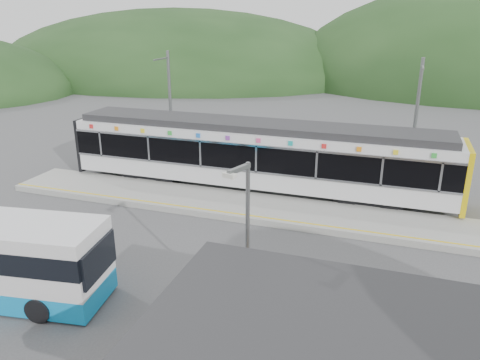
% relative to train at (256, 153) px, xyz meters
% --- Properties ---
extents(ground, '(120.00, 120.00, 0.00)m').
position_rel_train_xyz_m(ground, '(0.79, -6.00, -2.06)').
color(ground, '#4C4C4F').
rests_on(ground, ground).
extents(hills, '(146.00, 149.00, 26.00)m').
position_rel_train_xyz_m(hills, '(6.98, -0.71, -2.06)').
color(hills, '#1E3D19').
rests_on(hills, ground).
extents(platform, '(26.00, 3.20, 0.30)m').
position_rel_train_xyz_m(platform, '(0.79, -2.70, -1.91)').
color(platform, '#9E9E99').
rests_on(platform, ground).
extents(yellow_line, '(26.00, 0.10, 0.01)m').
position_rel_train_xyz_m(yellow_line, '(0.79, -4.00, -1.76)').
color(yellow_line, yellow).
rests_on(yellow_line, platform).
extents(train, '(20.44, 3.01, 3.74)m').
position_rel_train_xyz_m(train, '(0.00, 0.00, 0.00)').
color(train, black).
rests_on(train, ground).
extents(catenary_mast_west, '(0.18, 1.80, 7.00)m').
position_rel_train_xyz_m(catenary_mast_west, '(-6.21, 2.56, 1.58)').
color(catenary_mast_west, slate).
rests_on(catenary_mast_west, ground).
extents(catenary_mast_east, '(0.18, 1.80, 7.00)m').
position_rel_train_xyz_m(catenary_mast_east, '(7.79, 2.56, 1.58)').
color(catenary_mast_east, slate).
rests_on(catenary_mast_east, ground).
extents(lamp_post, '(0.40, 0.99, 5.25)m').
position_rel_train_xyz_m(lamp_post, '(3.19, -11.43, 1.09)').
color(lamp_post, slate).
rests_on(lamp_post, ground).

